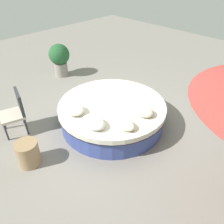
# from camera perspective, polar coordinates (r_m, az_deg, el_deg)

# --- Properties ---
(ground_plane) EXTENTS (16.00, 16.00, 0.00)m
(ground_plane) POSITION_cam_1_polar(r_m,az_deg,el_deg) (5.42, 0.00, -2.84)
(ground_plane) COLOR gray
(round_bed) EXTENTS (2.45, 2.45, 0.55)m
(round_bed) POSITION_cam_1_polar(r_m,az_deg,el_deg) (5.25, 0.00, -0.43)
(round_bed) COLOR #38478C
(round_bed) RESTS_ON ground_plane
(throw_pillow_0) EXTENTS (0.46, 0.39, 0.18)m
(throw_pillow_0) POSITION_cam_1_polar(r_m,az_deg,el_deg) (4.83, -9.48, 0.64)
(throw_pillow_0) COLOR silver
(throw_pillow_0) RESTS_ON round_bed
(throw_pillow_1) EXTENTS (0.53, 0.38, 0.18)m
(throw_pillow_1) POSITION_cam_1_polar(r_m,az_deg,el_deg) (4.42, -4.75, -2.61)
(throw_pillow_1) COLOR white
(throw_pillow_1) RESTS_ON round_bed
(throw_pillow_2) EXTENTS (0.46, 0.31, 0.15)m
(throw_pillow_2) POSITION_cam_1_polar(r_m,az_deg,el_deg) (4.39, 3.23, -3.10)
(throw_pillow_2) COLOR beige
(throw_pillow_2) RESTS_ON round_bed
(throw_pillow_3) EXTENTS (0.41, 0.34, 0.17)m
(throw_pillow_3) POSITION_cam_1_polar(r_m,az_deg,el_deg) (4.76, 8.10, 0.10)
(throw_pillow_3) COLOR beige
(throw_pillow_3) RESTS_ON round_bed
(patio_chair) EXTENTS (0.64, 0.62, 0.98)m
(patio_chair) POSITION_cam_1_polar(r_m,az_deg,el_deg) (5.32, -23.13, 0.50)
(patio_chair) COLOR #333338
(patio_chair) RESTS_ON ground_plane
(planter) EXTENTS (0.65, 0.65, 1.04)m
(planter) POSITION_cam_1_polar(r_m,az_deg,el_deg) (7.56, -13.10, 13.20)
(planter) COLOR gray
(planter) RESTS_ON ground_plane
(side_table) EXTENTS (0.43, 0.43, 0.50)m
(side_table) POSITION_cam_1_polar(r_m,az_deg,el_deg) (4.62, -20.42, -9.73)
(side_table) COLOR #997A56
(side_table) RESTS_ON ground_plane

